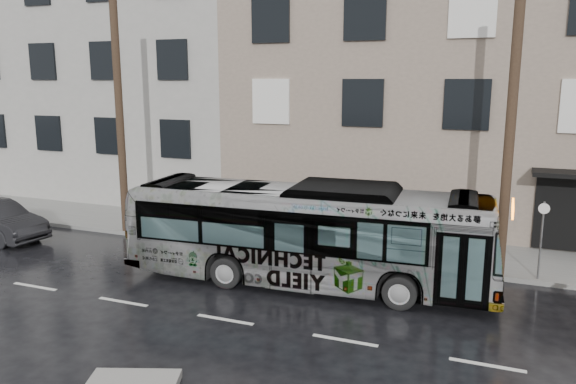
{
  "coord_description": "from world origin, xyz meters",
  "views": [
    {
      "loc": [
        6.47,
        -14.5,
        6.12
      ],
      "look_at": [
        -0.23,
        2.5,
        2.41
      ],
      "focal_mm": 35.0,
      "sensor_mm": 36.0,
      "label": 1
    }
  ],
  "objects_px": {
    "utility_pole_front": "(510,129)",
    "sign_post": "(541,241)",
    "bus": "(307,234)",
    "utility_pole_rear": "(120,117)"
  },
  "relations": [
    {
      "from": "utility_pole_front",
      "to": "sign_post",
      "type": "height_order",
      "value": "utility_pole_front"
    },
    {
      "from": "sign_post",
      "to": "bus",
      "type": "relative_size",
      "value": 0.22
    },
    {
      "from": "utility_pole_front",
      "to": "utility_pole_rear",
      "type": "height_order",
      "value": "same"
    },
    {
      "from": "sign_post",
      "to": "utility_pole_front",
      "type": "bearing_deg",
      "value": 180.0
    },
    {
      "from": "utility_pole_rear",
      "to": "sign_post",
      "type": "distance_m",
      "value": 15.46
    },
    {
      "from": "utility_pole_front",
      "to": "bus",
      "type": "relative_size",
      "value": 0.81
    },
    {
      "from": "utility_pole_front",
      "to": "utility_pole_rear",
      "type": "distance_m",
      "value": 14.0
    },
    {
      "from": "utility_pole_front",
      "to": "bus",
      "type": "bearing_deg",
      "value": -155.21
    },
    {
      "from": "utility_pole_front",
      "to": "sign_post",
      "type": "bearing_deg",
      "value": 0.0
    },
    {
      "from": "utility_pole_rear",
      "to": "bus",
      "type": "bearing_deg",
      "value": -16.37
    }
  ]
}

